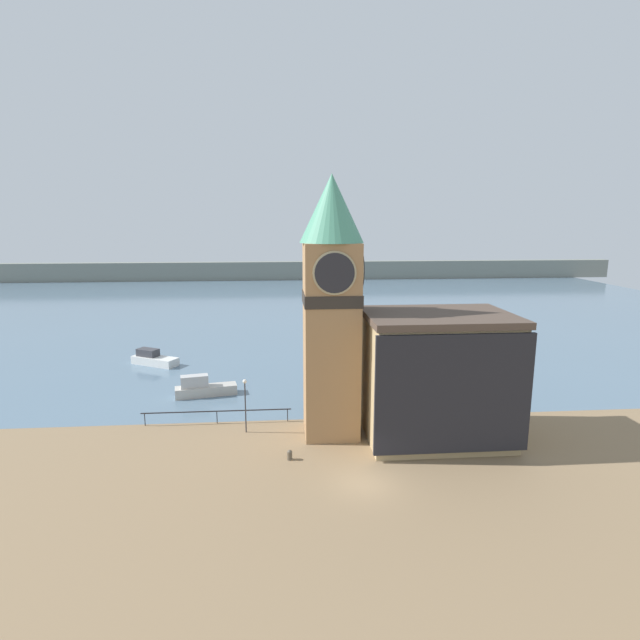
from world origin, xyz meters
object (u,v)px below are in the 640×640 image
at_px(mooring_bollard_near, 290,454).
at_px(boat_near, 203,388).
at_px(lamp_post, 245,396).
at_px(pier_building, 437,376).
at_px(clock_tower, 331,302).
at_px(boat_far, 154,359).

bearing_deg(mooring_bollard_near, boat_near, 120.12).
bearing_deg(lamp_post, mooring_bollard_near, -55.77).
bearing_deg(pier_building, clock_tower, 169.97).
relative_size(boat_near, lamp_post, 1.36).
bearing_deg(boat_far, boat_near, -28.03).
height_order(clock_tower, boat_far, clock_tower).
xyz_separation_m(clock_tower, mooring_bollard_near, (-3.31, -4.25, -9.98)).
xyz_separation_m(boat_near, mooring_bollard_near, (7.87, -13.56, -0.36)).
xyz_separation_m(clock_tower, lamp_post, (-6.61, 0.60, -7.38)).
xyz_separation_m(boat_far, mooring_bollard_near, (15.09, -24.59, -0.27)).
xyz_separation_m(pier_building, boat_far, (-26.22, 21.72, -4.17)).
bearing_deg(boat_near, boat_far, 111.76).
relative_size(pier_building, mooring_bollard_near, 15.00).
bearing_deg(boat_far, mooring_bollard_near, -29.72).
relative_size(clock_tower, pier_building, 1.80).
distance_m(clock_tower, pier_building, 9.68).
distance_m(pier_building, boat_near, 22.18).
xyz_separation_m(clock_tower, boat_near, (-11.18, 9.31, -9.62)).
height_order(boat_far, lamp_post, lamp_post).
xyz_separation_m(pier_building, boat_near, (-18.99, 10.69, -4.08)).
xyz_separation_m(mooring_bollard_near, lamp_post, (-3.30, 4.85, 2.60)).
distance_m(boat_near, mooring_bollard_near, 15.68).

